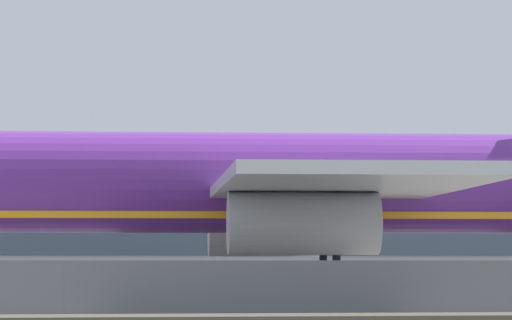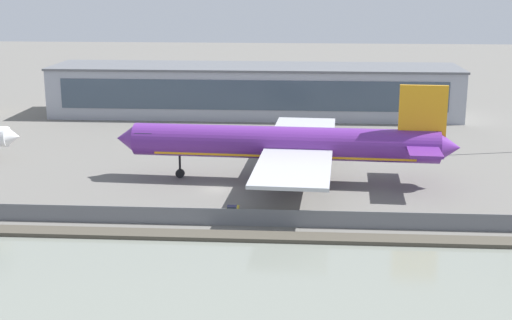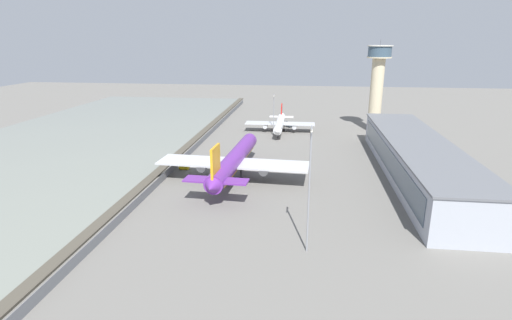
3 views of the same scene
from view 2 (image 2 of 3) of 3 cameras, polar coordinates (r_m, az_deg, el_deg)
ground_plane at (r=107.91m, az=-3.24°, el=-2.36°), size 500.00×500.00×0.00m
shoreline_seawall at (r=88.58m, az=-4.88°, el=-6.02°), size 320.00×3.00×0.50m
perimeter_fence at (r=92.46m, az=-4.47°, el=-4.53°), size 280.00×0.10×2.29m
cargo_jet_purple at (r=110.51m, az=2.64°, el=1.26°), size 53.65×46.00×15.70m
baggage_tug at (r=94.89m, az=-1.91°, el=-4.21°), size 1.61×3.21×1.80m
terminal_building at (r=165.71m, az=-0.10°, el=5.59°), size 93.48×18.52×11.47m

